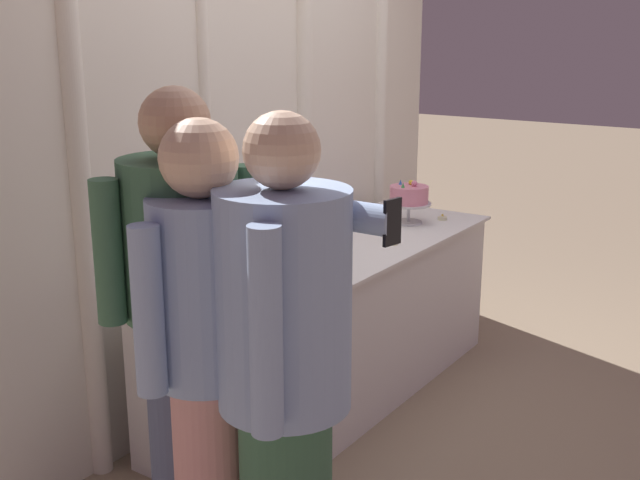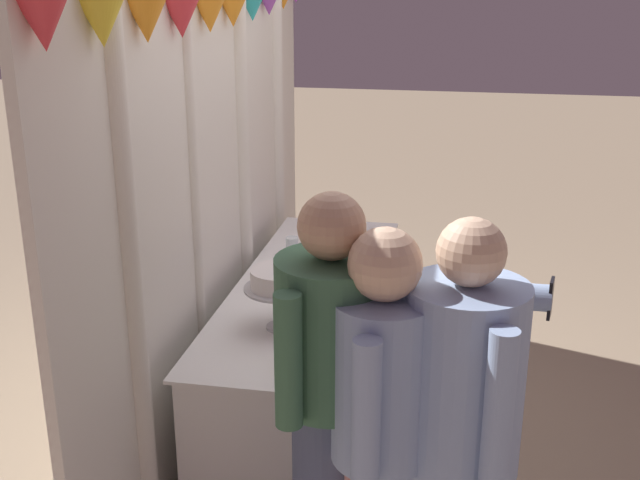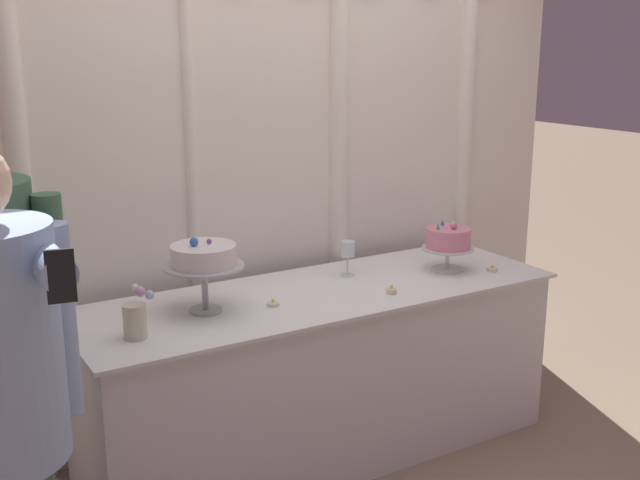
{
  "view_description": "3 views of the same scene",
  "coord_description": "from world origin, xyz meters",
  "px_view_note": "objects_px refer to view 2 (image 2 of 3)",
  "views": [
    {
      "loc": [
        -3.05,
        -1.89,
        1.8
      ],
      "look_at": [
        -0.2,
        0.05,
        0.87
      ],
      "focal_mm": 44.61,
      "sensor_mm": 36.0,
      "label": 1
    },
    {
      "loc": [
        -3.61,
        -0.64,
        2.26
      ],
      "look_at": [
        0.03,
        0.05,
        0.99
      ],
      "focal_mm": 44.56,
      "sensor_mm": 36.0,
      "label": 2
    },
    {
      "loc": [
        -1.64,
        -2.62,
        1.81
      ],
      "look_at": [
        -0.02,
        0.06,
        1.0
      ],
      "focal_mm": 43.35,
      "sensor_mm": 36.0,
      "label": 3
    }
  ],
  "objects_px": {
    "cake_display_nearleft": "(280,282)",
    "tealight_far_left": "(311,304)",
    "tealight_near_right": "(363,232)",
    "guest_girl_blue_dress": "(383,439)",
    "flower_vase": "(295,348)",
    "guest_man_pink_jacket": "(459,443)",
    "tealight_near_left": "(352,267)",
    "guest_man_dark_suit": "(331,414)",
    "cake_display_nearright": "(338,217)",
    "cake_table": "(308,352)",
    "wine_glass": "(292,245)"
  },
  "relations": [
    {
      "from": "wine_glass",
      "to": "flower_vase",
      "type": "xyz_separation_m",
      "value": [
        -1.08,
        -0.25,
        -0.04
      ]
    },
    {
      "from": "cake_display_nearright",
      "to": "tealight_near_right",
      "type": "relative_size",
      "value": 4.66
    },
    {
      "from": "flower_vase",
      "to": "tealight_far_left",
      "type": "height_order",
      "value": "flower_vase"
    },
    {
      "from": "guest_girl_blue_dress",
      "to": "tealight_near_left",
      "type": "bearing_deg",
      "value": 11.54
    },
    {
      "from": "wine_glass",
      "to": "tealight_near_left",
      "type": "bearing_deg",
      "value": -86.17
    },
    {
      "from": "tealight_far_left",
      "to": "guest_man_dark_suit",
      "type": "distance_m",
      "value": 1.17
    },
    {
      "from": "flower_vase",
      "to": "tealight_near_right",
      "type": "height_order",
      "value": "flower_vase"
    },
    {
      "from": "cake_display_nearright",
      "to": "tealight_far_left",
      "type": "xyz_separation_m",
      "value": [
        -0.94,
        -0.02,
        -0.14
      ]
    },
    {
      "from": "tealight_far_left",
      "to": "cake_table",
      "type": "bearing_deg",
      "value": 13.99
    },
    {
      "from": "tealight_near_left",
      "to": "guest_man_dark_suit",
      "type": "distance_m",
      "value": 1.65
    },
    {
      "from": "flower_vase",
      "to": "tealight_near_left",
      "type": "distance_m",
      "value": 1.1
    },
    {
      "from": "wine_glass",
      "to": "guest_man_pink_jacket",
      "type": "distance_m",
      "value": 1.89
    },
    {
      "from": "wine_glass",
      "to": "flower_vase",
      "type": "distance_m",
      "value": 1.11
    },
    {
      "from": "tealight_near_left",
      "to": "cake_display_nearleft",
      "type": "bearing_deg",
      "value": 165.59
    },
    {
      "from": "cake_display_nearright",
      "to": "flower_vase",
      "type": "relative_size",
      "value": 1.17
    },
    {
      "from": "flower_vase",
      "to": "tealight_far_left",
      "type": "distance_m",
      "value": 0.6
    },
    {
      "from": "cake_display_nearleft",
      "to": "tealight_near_right",
      "type": "xyz_separation_m",
      "value": [
        1.37,
        -0.17,
        -0.21
      ]
    },
    {
      "from": "guest_man_dark_suit",
      "to": "guest_man_pink_jacket",
      "type": "distance_m",
      "value": 0.42
    },
    {
      "from": "tealight_far_left",
      "to": "guest_man_dark_suit",
      "type": "relative_size",
      "value": 0.03
    },
    {
      "from": "cake_display_nearright",
      "to": "tealight_near_right",
      "type": "xyz_separation_m",
      "value": [
        0.17,
        -0.12,
        -0.14
      ]
    },
    {
      "from": "tealight_far_left",
      "to": "tealight_near_left",
      "type": "bearing_deg",
      "value": -13.11
    },
    {
      "from": "cake_table",
      "to": "guest_man_dark_suit",
      "type": "bearing_deg",
      "value": -165.59
    },
    {
      "from": "flower_vase",
      "to": "guest_man_pink_jacket",
      "type": "bearing_deg",
      "value": -131.6
    },
    {
      "from": "cake_display_nearleft",
      "to": "tealight_near_left",
      "type": "distance_m",
      "value": 0.82
    },
    {
      "from": "tealight_far_left",
      "to": "tealight_near_left",
      "type": "relative_size",
      "value": 1.09
    },
    {
      "from": "cake_display_nearright",
      "to": "guest_man_pink_jacket",
      "type": "relative_size",
      "value": 0.15
    },
    {
      "from": "cake_display_nearleft",
      "to": "guest_girl_blue_dress",
      "type": "height_order",
      "value": "guest_girl_blue_dress"
    },
    {
      "from": "cake_display_nearleft",
      "to": "flower_vase",
      "type": "relative_size",
      "value": 1.54
    },
    {
      "from": "tealight_far_left",
      "to": "guest_man_dark_suit",
      "type": "bearing_deg",
      "value": -165.49
    },
    {
      "from": "tealight_far_left",
      "to": "guest_girl_blue_dress",
      "type": "distance_m",
      "value": 1.31
    },
    {
      "from": "tealight_near_left",
      "to": "cake_display_nearright",
      "type": "bearing_deg",
      "value": 18.56
    },
    {
      "from": "cake_display_nearleft",
      "to": "tealight_far_left",
      "type": "relative_size",
      "value": 6.24
    },
    {
      "from": "cake_table",
      "to": "tealight_near_left",
      "type": "height_order",
      "value": "tealight_near_left"
    },
    {
      "from": "cake_display_nearright",
      "to": "tealight_far_left",
      "type": "distance_m",
      "value": 0.95
    },
    {
      "from": "guest_man_dark_suit",
      "to": "guest_girl_blue_dress",
      "type": "xyz_separation_m",
      "value": [
        -0.09,
        -0.18,
        -0.01
      ]
    },
    {
      "from": "tealight_near_left",
      "to": "tealight_near_right",
      "type": "distance_m",
      "value": 0.6
    },
    {
      "from": "guest_man_pink_jacket",
      "to": "cake_table",
      "type": "bearing_deg",
      "value": 28.31
    },
    {
      "from": "tealight_far_left",
      "to": "tealight_near_right",
      "type": "bearing_deg",
      "value": -4.87
    },
    {
      "from": "wine_glass",
      "to": "tealight_near_right",
      "type": "height_order",
      "value": "wine_glass"
    },
    {
      "from": "cake_table",
      "to": "cake_display_nearright",
      "type": "height_order",
      "value": "cake_display_nearright"
    },
    {
      "from": "tealight_far_left",
      "to": "tealight_near_left",
      "type": "height_order",
      "value": "tealight_near_left"
    },
    {
      "from": "cake_display_nearleft",
      "to": "guest_girl_blue_dress",
      "type": "xyz_separation_m",
      "value": [
        -0.95,
        -0.55,
        -0.11
      ]
    },
    {
      "from": "wine_glass",
      "to": "guest_girl_blue_dress",
      "type": "bearing_deg",
      "value": -158.62
    },
    {
      "from": "guest_man_pink_jacket",
      "to": "cake_display_nearleft",
      "type": "bearing_deg",
      "value": 40.97
    },
    {
      "from": "guest_girl_blue_dress",
      "to": "cake_display_nearleft",
      "type": "bearing_deg",
      "value": 30.0
    },
    {
      "from": "flower_vase",
      "to": "guest_girl_blue_dress",
      "type": "relative_size",
      "value": 0.13
    },
    {
      "from": "cake_table",
      "to": "cake_display_nearleft",
      "type": "bearing_deg",
      "value": 178.52
    },
    {
      "from": "cake_table",
      "to": "guest_man_dark_suit",
      "type": "height_order",
      "value": "guest_man_dark_suit"
    },
    {
      "from": "tealight_far_left",
      "to": "cake_display_nearright",
      "type": "bearing_deg",
      "value": 1.51
    },
    {
      "from": "cake_table",
      "to": "guest_man_dark_suit",
      "type": "relative_size",
      "value": 1.31
    }
  ]
}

